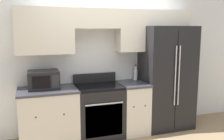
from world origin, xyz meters
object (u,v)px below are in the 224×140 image
(oven_range, at_px, (99,110))
(bottle, at_px, (135,74))
(refrigerator, at_px, (165,77))
(microwave, at_px, (44,80))

(oven_range, bearing_deg, bottle, 16.19)
(oven_range, bearing_deg, refrigerator, 3.38)
(microwave, bearing_deg, bottle, 5.62)
(oven_range, height_order, microwave, microwave)
(oven_range, height_order, bottle, bottle)
(microwave, height_order, bottle, microwave)
(bottle, bearing_deg, refrigerator, -15.32)
(refrigerator, xyz_separation_m, bottle, (-0.53, 0.15, 0.06))
(oven_range, height_order, refrigerator, refrigerator)
(bottle, bearing_deg, microwave, -174.38)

